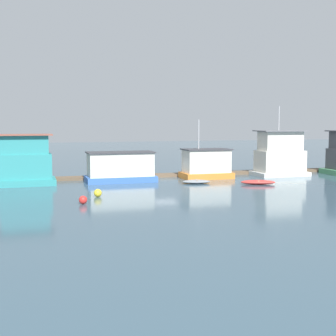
% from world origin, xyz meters
% --- Properties ---
extents(ground_plane, '(200.00, 200.00, 0.00)m').
position_xyz_m(ground_plane, '(0.00, 0.00, 0.00)').
color(ground_plane, '#385160').
extents(dock_walkway, '(59.60, 2.01, 0.30)m').
position_xyz_m(dock_walkway, '(0.00, 3.08, 0.15)').
color(dock_walkway, brown).
rests_on(dock_walkway, ground_plane).
extents(houseboat_teal, '(6.02, 3.59, 5.10)m').
position_xyz_m(houseboat_teal, '(-14.73, 0.15, 2.28)').
color(houseboat_teal, teal).
rests_on(houseboat_teal, ground_plane).
extents(houseboat_blue, '(7.35, 3.58, 3.18)m').
position_xyz_m(houseboat_blue, '(-4.99, -0.05, 1.52)').
color(houseboat_blue, '#3866B7').
rests_on(houseboat_blue, ground_plane).
extents(houseboat_orange, '(5.54, 3.39, 6.59)m').
position_xyz_m(houseboat_orange, '(4.84, 0.11, 1.58)').
color(houseboat_orange, orange).
rests_on(houseboat_orange, ground_plane).
extents(houseboat_white, '(6.14, 3.91, 8.16)m').
position_xyz_m(houseboat_white, '(14.20, 0.17, 2.40)').
color(houseboat_white, white).
rests_on(houseboat_white, ground_plane).
extents(dinghy_grey, '(3.10, 1.98, 0.39)m').
position_xyz_m(dinghy_grey, '(2.20, -3.84, 0.20)').
color(dinghy_grey, gray).
rests_on(dinghy_grey, ground_plane).
extents(dinghy_red, '(3.66, 2.26, 0.47)m').
position_xyz_m(dinghy_red, '(7.92, -6.40, 0.24)').
color(dinghy_red, red).
rests_on(dinghy_red, ground_plane).
extents(buoy_yellow, '(0.67, 0.67, 0.67)m').
position_xyz_m(buoy_yellow, '(-8.81, -9.58, 0.34)').
color(buoy_yellow, yellow).
rests_on(buoy_yellow, ground_plane).
extents(buoy_red, '(0.65, 0.65, 0.65)m').
position_xyz_m(buoy_red, '(-10.40, -12.69, 0.32)').
color(buoy_red, red).
rests_on(buoy_red, ground_plane).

